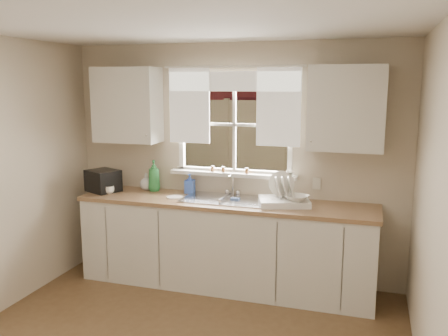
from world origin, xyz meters
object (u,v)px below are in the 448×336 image
(cup, at_px, (109,190))
(black_appliance, at_px, (103,181))
(soap_bottle_a, at_px, (154,176))
(dish_rack, at_px, (284,198))

(cup, height_order, black_appliance, black_appliance)
(soap_bottle_a, distance_m, cup, 0.50)
(soap_bottle_a, xyz_separation_m, cup, (-0.40, -0.28, -0.13))
(dish_rack, relative_size, cup, 5.16)
(cup, bearing_deg, black_appliance, 166.64)
(dish_rack, bearing_deg, black_appliance, -179.61)
(dish_rack, relative_size, black_appliance, 1.75)
(soap_bottle_a, bearing_deg, black_appliance, -176.29)
(black_appliance, bearing_deg, cup, -10.69)
(soap_bottle_a, bearing_deg, cup, -161.53)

